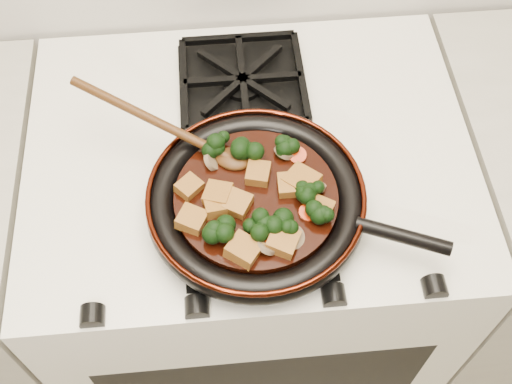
{
  "coord_description": "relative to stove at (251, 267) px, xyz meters",
  "views": [
    {
      "loc": [
        -0.05,
        1.04,
        1.77
      ],
      "look_at": [
        -0.0,
        1.56,
        0.97
      ],
      "focal_mm": 45.0,
      "sensor_mm": 36.0,
      "label": 1
    }
  ],
  "objects": [
    {
      "name": "braising_sauce",
      "position": [
        -0.0,
        -0.13,
        0.5
      ],
      "size": [
        0.25,
        0.25,
        0.02
      ],
      "primitive_type": "cylinder",
      "color": "black",
      "rests_on": "skillet"
    },
    {
      "name": "broccoli_floret_3",
      "position": [
        -0.05,
        -0.04,
        0.52
      ],
      "size": [
        0.08,
        0.09,
        0.08
      ],
      "primitive_type": null,
      "rotation": [
        0.18,
        -0.24,
        0.47
      ],
      "color": "black",
      "rests_on": "braising_sauce"
    },
    {
      "name": "tofu_cube_7",
      "position": [
        -0.06,
        -0.13,
        0.52
      ],
      "size": [
        0.05,
        0.05,
        0.03
      ],
      "primitive_type": "cube",
      "rotation": [
        -0.11,
        0.02,
        1.21
      ],
      "color": "#8E5B20",
      "rests_on": "braising_sauce"
    },
    {
      "name": "wooden_spoon",
      "position": [
        -0.1,
        -0.03,
        0.53
      ],
      "size": [
        0.16,
        0.1,
        0.28
      ],
      "rotation": [
        0.0,
        0.0,
        2.66
      ],
      "color": "#44260E",
      "rests_on": "braising_sauce"
    },
    {
      "name": "mushroom_slice_4",
      "position": [
        -0.06,
        -0.07,
        0.52
      ],
      "size": [
        0.02,
        0.03,
        0.03
      ],
      "primitive_type": "cylinder",
      "rotation": [
        0.97,
        0.0,
        1.58
      ],
      "color": "#7D6548",
      "rests_on": "braising_sauce"
    },
    {
      "name": "mushroom_slice_2",
      "position": [
        0.09,
        -0.12,
        0.52
      ],
      "size": [
        0.04,
        0.04,
        0.03
      ],
      "primitive_type": "cylinder",
      "rotation": [
        0.66,
        0.0,
        2.65
      ],
      "color": "#7D6548",
      "rests_on": "braising_sauce"
    },
    {
      "name": "broccoli_floret_2",
      "position": [
        0.08,
        -0.14,
        0.52
      ],
      "size": [
        0.07,
        0.07,
        0.07
      ],
      "primitive_type": null,
      "rotation": [
        0.21,
        -0.1,
        3.0
      ],
      "color": "black",
      "rests_on": "braising_sauce"
    },
    {
      "name": "tofu_cube_2",
      "position": [
        -0.1,
        -0.11,
        0.52
      ],
      "size": [
        0.05,
        0.05,
        0.02
      ],
      "primitive_type": "cube",
      "rotation": [
        0.07,
        0.06,
        0.77
      ],
      "color": "#8E5B20",
      "rests_on": "braising_sauce"
    },
    {
      "name": "stove",
      "position": [
        0.0,
        0.0,
        0.0
      ],
      "size": [
        0.76,
        0.6,
        0.9
      ],
      "primitive_type": "cube",
      "color": "white",
      "rests_on": "ground"
    },
    {
      "name": "tofu_cube_10",
      "position": [
        0.03,
        -0.22,
        0.52
      ],
      "size": [
        0.06,
        0.06,
        0.03
      ],
      "primitive_type": "cube",
      "rotation": [
        0.09,
        0.04,
        1.11
      ],
      "color": "#8E5B20",
      "rests_on": "braising_sauce"
    },
    {
      "name": "tofu_cube_4",
      "position": [
        0.09,
        -0.17,
        0.52
      ],
      "size": [
        0.05,
        0.05,
        0.02
      ],
      "primitive_type": "cube",
      "rotation": [
        0.1,
        -0.06,
        2.62
      ],
      "color": "#8E5B20",
      "rests_on": "braising_sauce"
    },
    {
      "name": "broccoli_floret_0",
      "position": [
        -0.06,
        -0.19,
        0.52
      ],
      "size": [
        0.09,
        0.08,
        0.07
      ],
      "primitive_type": null,
      "rotation": [
        -0.14,
        -0.12,
        1.01
      ],
      "color": "black",
      "rests_on": "braising_sauce"
    },
    {
      "name": "broccoli_floret_1",
      "position": [
        0.09,
        -0.18,
        0.52
      ],
      "size": [
        0.07,
        0.07,
        0.07
      ],
      "primitive_type": null,
      "rotation": [
        0.12,
        0.24,
        1.67
      ],
      "color": "black",
      "rests_on": "braising_sauce"
    },
    {
      "name": "carrot_coin_3",
      "position": [
        0.07,
        -0.17,
        0.51
      ],
      "size": [
        0.03,
        0.03,
        0.01
      ],
      "primitive_type": "cylinder",
      "rotation": [
        0.19,
        0.01,
        0.0
      ],
      "color": "red",
      "rests_on": "braising_sauce"
    },
    {
      "name": "mushroom_slice_0",
      "position": [
        0.01,
        -0.22,
        0.52
      ],
      "size": [
        0.04,
        0.04,
        0.03
      ],
      "primitive_type": "cylinder",
      "rotation": [
        0.72,
        0.0,
        2.24
      ],
      "color": "#7D6548",
      "rests_on": "braising_sauce"
    },
    {
      "name": "broccoli_floret_7",
      "position": [
        0.03,
        -0.19,
        0.52
      ],
      "size": [
        0.07,
        0.06,
        0.06
      ],
      "primitive_type": null,
      "rotation": [
        0.02,
        0.21,
        3.13
      ],
      "color": "black",
      "rests_on": "braising_sauce"
    },
    {
      "name": "tofu_cube_8",
      "position": [
        -0.06,
        -0.15,
        0.52
      ],
      "size": [
        0.04,
        0.04,
        0.02
      ],
      "primitive_type": "cube",
      "rotation": [
        0.05,
        0.12,
        1.73
      ],
      "color": "#8E5B20",
      "rests_on": "braising_sauce"
    },
    {
      "name": "carrot_coin_2",
      "position": [
        0.07,
        -0.07,
        0.51
      ],
      "size": [
        0.03,
        0.03,
        0.02
      ],
      "primitive_type": "cylinder",
      "rotation": [
        0.28,
        -0.06,
        0.0
      ],
      "color": "red",
      "rests_on": "braising_sauce"
    },
    {
      "name": "carrot_coin_0",
      "position": [
        0.01,
        -0.21,
        0.51
      ],
      "size": [
        0.03,
        0.03,
        0.02
      ],
      "primitive_type": "cylinder",
      "rotation": [
        -0.3,
        0.03,
        0.0
      ],
      "color": "red",
      "rests_on": "braising_sauce"
    },
    {
      "name": "burner_grate_front",
      "position": [
        0.0,
        -0.14,
        0.46
      ],
      "size": [
        0.23,
        0.23,
        0.03
      ],
      "primitive_type": null,
      "color": "black",
      "rests_on": "stove"
    },
    {
      "name": "tofu_cube_0",
      "position": [
        -0.03,
        -0.15,
        0.52
      ],
      "size": [
        0.05,
        0.05,
        0.02
      ],
      "primitive_type": "cube",
      "rotation": [
        0.02,
        -0.02,
        1.05
      ],
      "color": "#8E5B20",
      "rests_on": "braising_sauce"
    },
    {
      "name": "skillet",
      "position": [
        0.0,
        -0.13,
        0.49
      ],
      "size": [
        0.44,
        0.34,
        0.05
      ],
      "rotation": [
        0.0,
        0.0,
        -0.4
      ],
      "color": "black",
      "rests_on": "burner_grate_front"
    },
    {
      "name": "tofu_cube_3",
      "position": [
        0.07,
        -0.12,
        0.52
      ],
      "size": [
        0.06,
        0.07,
        0.03
      ],
      "primitive_type": "cube",
      "rotation": [
        -0.08,
        0.02,
        0.82
      ],
      "color": "#8E5B20",
      "rests_on": "braising_sauce"
    },
    {
      "name": "tofu_cube_6",
      "position": [
        0.05,
        -0.12,
        0.52
      ],
      "size": [
        0.04,
        0.04,
        0.02
      ],
      "primitive_type": "cube",
      "rotation": [
        -0.05,
        -0.01,
        1.55
      ],
      "color": "#8E5B20",
      "rests_on": "braising_sauce"
    },
    {
      "name": "tofu_cube_9",
      "position": [
        -0.1,
        -0.17,
        0.52
      ],
      "size": [
        0.05,
        0.05,
        0.03
      ],
      "primitive_type": "cube",
      "rotation": [
        0.08,
        0.07,
        1.11
      ],
      "color": "#8E5B20",
      "rests_on": "braising_sauce"
    },
    {
      "name": "broccoli_floret_6",
      "position": [
        -0.01,
        -0.05,
        0.52
      ],
      "size": [
        0.07,
        0.07,
        0.07
      ],
      "primitive_type": null,
      "rotation": [
        0.1,
        0.18,
        0.08
      ],
      "color": "black",
      "rests_on": "braising_sauce"
    },
    {
      "name": "burner_grate_back",
      "position": [
        0.0,
        0.14,
        0.46
      ],
      "size": [
        0.23,
        0.23,
        0.03
      ],
      "primitive_type": null,
      "color": "black",
      "rests_on": "stove"
    },
    {
      "name": "broccoli_floret_4",
      "position": [
        0.06,
        -0.06,
        0.52
      ],
      "size": [
        0.09,
        0.09,
        0.07
      ],
      "primitive_type": null,
      "rotation": [
        -0.13,
        0.25,
        2.23
      ],
      "color": "black",
      "rests_on": "braising_sauce"
    },
    {
      "name": "carrot_coin_1",
      "position": [
        -0.04,
        -0.13,
        0.51
      ],
      "size": [
        0.03,
        0.03,
        0.01
      ],
      "primitive_type": "cylinder",
      "rotation": [
        0.11,
        0.03,
        0.0
      ],
      "color": "red",
      "rests_on": "braising_sauce"
    },
    {
      "name": "broccoli_floret_5",
      "position": [
        -0.0,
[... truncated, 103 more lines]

